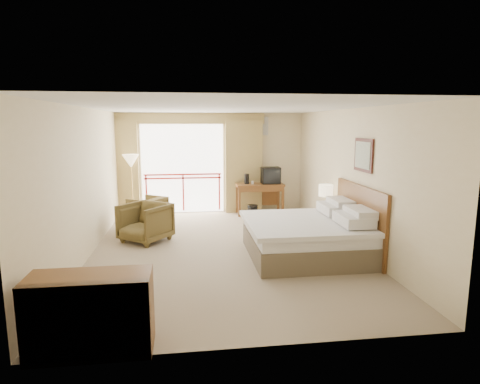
{
  "coord_description": "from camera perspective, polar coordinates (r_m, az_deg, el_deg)",
  "views": [
    {
      "loc": [
        -0.69,
        -7.47,
        2.4
      ],
      "look_at": [
        0.36,
        0.4,
        1.05
      ],
      "focal_mm": 30.0,
      "sensor_mm": 36.0,
      "label": 1
    }
  ],
  "objects": [
    {
      "name": "floor",
      "position": [
        7.88,
        -2.23,
        -8.13
      ],
      "size": [
        7.0,
        7.0,
        0.0
      ],
      "primitive_type": "plane",
      "color": "gray",
      "rests_on": "ground"
    },
    {
      "name": "ceiling",
      "position": [
        7.51,
        -2.37,
        11.9
      ],
      "size": [
        7.0,
        7.0,
        0.0
      ],
      "primitive_type": "plane",
      "rotation": [
        3.14,
        0.0,
        0.0
      ],
      "color": "white",
      "rests_on": "wall_back"
    },
    {
      "name": "wall_back",
      "position": [
        11.04,
        -4.0,
        4.15
      ],
      "size": [
        5.0,
        0.0,
        5.0
      ],
      "primitive_type": "plane",
      "rotation": [
        1.57,
        0.0,
        0.0
      ],
      "color": "beige",
      "rests_on": "ground"
    },
    {
      "name": "wall_front",
      "position": [
        4.16,
        2.21,
        -5.02
      ],
      "size": [
        5.0,
        0.0,
        5.0
      ],
      "primitive_type": "plane",
      "rotation": [
        -1.57,
        0.0,
        0.0
      ],
      "color": "beige",
      "rests_on": "ground"
    },
    {
      "name": "wall_left",
      "position": [
        7.76,
        -21.02,
        1.19
      ],
      "size": [
        0.0,
        7.0,
        7.0
      ],
      "primitive_type": "plane",
      "rotation": [
        1.57,
        0.0,
        1.57
      ],
      "color": "beige",
      "rests_on": "ground"
    },
    {
      "name": "wall_right",
      "position": [
        8.19,
        15.4,
        1.91
      ],
      "size": [
        0.0,
        7.0,
        7.0
      ],
      "primitive_type": "plane",
      "rotation": [
        1.57,
        0.0,
        -1.57
      ],
      "color": "beige",
      "rests_on": "ground"
    },
    {
      "name": "balcony_door",
      "position": [
        11.02,
        -8.14,
        3.28
      ],
      "size": [
        2.4,
        0.0,
        2.4
      ],
      "primitive_type": "plane",
      "rotation": [
        1.57,
        0.0,
        0.0
      ],
      "color": "white",
      "rests_on": "wall_back"
    },
    {
      "name": "balcony_railing",
      "position": [
        11.05,
        -8.1,
        1.26
      ],
      "size": [
        2.09,
        0.03,
        1.02
      ],
      "color": "#B5170F",
      "rests_on": "wall_back"
    },
    {
      "name": "curtain_left",
      "position": [
        11.02,
        -16.77,
        3.23
      ],
      "size": [
        1.0,
        0.26,
        2.5
      ],
      "primitive_type": "cube",
      "color": "olive",
      "rests_on": "wall_back"
    },
    {
      "name": "curtain_right",
      "position": [
        10.99,
        0.5,
        3.62
      ],
      "size": [
        1.0,
        0.26,
        2.5
      ],
      "primitive_type": "cube",
      "color": "olive",
      "rests_on": "wall_back"
    },
    {
      "name": "valance",
      "position": [
        10.85,
        -8.32,
        10.32
      ],
      "size": [
        4.4,
        0.22,
        0.28
      ],
      "primitive_type": "cube",
      "color": "olive",
      "rests_on": "wall_back"
    },
    {
      "name": "hvac_vent",
      "position": [
        11.12,
        2.74,
        9.36
      ],
      "size": [
        0.5,
        0.04,
        0.5
      ],
      "primitive_type": "cube",
      "color": "silver",
      "rests_on": "wall_back"
    },
    {
      "name": "bed",
      "position": [
        7.49,
        9.74,
        -6.2
      ],
      "size": [
        2.13,
        2.06,
        0.97
      ],
      "color": "brown",
      "rests_on": "floor"
    },
    {
      "name": "headboard",
      "position": [
        7.76,
        16.62,
        -3.83
      ],
      "size": [
        0.06,
        2.1,
        1.3
      ],
      "primitive_type": "cube",
      "color": "brown",
      "rests_on": "wall_right"
    },
    {
      "name": "framed_art",
      "position": [
        7.58,
        17.13,
        5.03
      ],
      "size": [
        0.04,
        0.72,
        0.6
      ],
      "color": "black",
      "rests_on": "wall_right"
    },
    {
      "name": "nightstand",
      "position": [
        8.86,
        12.05,
        -4.38
      ],
      "size": [
        0.43,
        0.51,
        0.58
      ],
      "primitive_type": "cube",
      "rotation": [
        0.0,
        0.0,
        0.06
      ],
      "color": "brown",
      "rests_on": "floor"
    },
    {
      "name": "table_lamp",
      "position": [
        8.76,
        12.1,
        0.16
      ],
      "size": [
        0.3,
        0.3,
        0.53
      ],
      "rotation": [
        0.0,
        0.0,
        -0.09
      ],
      "color": "tan",
      "rests_on": "nightstand"
    },
    {
      "name": "phone",
      "position": [
        8.63,
        12.15,
        -2.53
      ],
      "size": [
        0.2,
        0.18,
        0.07
      ],
      "primitive_type": "cube",
      "rotation": [
        0.0,
        0.0,
        -0.33
      ],
      "color": "black",
      "rests_on": "nightstand"
    },
    {
      "name": "desk",
      "position": [
        10.83,
        2.74,
        0.28
      ],
      "size": [
        1.27,
        0.61,
        0.83
      ],
      "rotation": [
        0.0,
        0.0,
        0.08
      ],
      "color": "brown",
      "rests_on": "floor"
    },
    {
      "name": "tv",
      "position": [
        10.77,
        4.39,
        2.36
      ],
      "size": [
        0.49,
        0.39,
        0.44
      ],
      "rotation": [
        0.0,
        0.0,
        -0.35
      ],
      "color": "black",
      "rests_on": "desk"
    },
    {
      "name": "coffee_maker",
      "position": [
        10.67,
        0.95,
        1.87
      ],
      "size": [
        0.15,
        0.15,
        0.27
      ],
      "primitive_type": "cylinder",
      "rotation": [
        0.0,
        0.0,
        0.25
      ],
      "color": "black",
      "rests_on": "desk"
    },
    {
      "name": "cup",
      "position": [
        10.66,
        1.79,
        1.36
      ],
      "size": [
        0.08,
        0.08,
        0.09
      ],
      "primitive_type": "cylinder",
      "rotation": [
        0.0,
        0.0,
        -0.25
      ],
      "color": "white",
      "rests_on": "desk"
    },
    {
      "name": "wastebasket",
      "position": [
        10.4,
        1.8,
        -2.77
      ],
      "size": [
        0.34,
        0.34,
        0.34
      ],
      "primitive_type": "cylinder",
      "rotation": [
        0.0,
        0.0,
        0.35
      ],
      "color": "black",
      "rests_on": "floor"
    },
    {
      "name": "armchair_far",
      "position": [
        10.02,
        -12.92,
        -4.48
      ],
      "size": [
        1.03,
        1.03,
        0.68
      ],
      "primitive_type": "imported",
      "rotation": [
        0.0,
        0.0,
        -2.2
      ],
      "color": "#4C3D1C",
      "rests_on": "floor"
    },
    {
      "name": "armchair_near",
      "position": [
        8.61,
        -13.23,
        -6.82
      ],
      "size": [
        1.22,
        1.22,
        0.8
      ],
      "primitive_type": "imported",
      "rotation": [
        0.0,
        0.0,
        -0.67
      ],
      "color": "#4C3D1C",
      "rests_on": "floor"
    },
    {
      "name": "side_table",
      "position": [
        9.14,
        -15.37,
        -3.33
      ],
      "size": [
        0.54,
        0.54,
        0.59
      ],
      "rotation": [
        0.0,
        0.0,
        -0.06
      ],
      "color": "black",
      "rests_on": "floor"
    },
    {
      "name": "book",
      "position": [
        9.1,
        -15.42,
        -2.15
      ],
      "size": [
        0.28,
        0.31,
        0.02
      ],
      "primitive_type": "imported",
      "rotation": [
        0.0,
        0.0,
        0.51
      ],
      "color": "white",
      "rests_on": "side_table"
    },
    {
      "name": "floor_lamp",
      "position": [
        10.57,
        -15.25,
        3.94
      ],
      "size": [
        0.42,
        0.42,
        1.65
      ],
      "rotation": [
        0.0,
        0.0,
        0.28
      ],
      "color": "tan",
      "rests_on": "floor"
    },
    {
      "name": "dresser",
      "position": [
        4.69,
        -20.48,
        -15.93
      ],
      "size": [
        1.28,
        0.54,
        0.85
      ],
      "rotation": [
        0.0,
        0.0,
        -0.08
      ],
      "color": "brown",
      "rests_on": "floor"
    }
  ]
}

